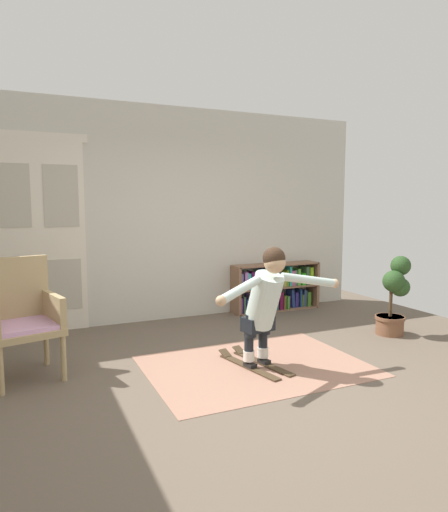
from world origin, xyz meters
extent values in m
plane|color=brown|center=(0.00, 0.00, 0.00)|extent=(7.20, 7.20, 0.00)
cube|color=beige|center=(0.00, 2.60, 1.45)|extent=(6.00, 0.10, 2.90)
cube|color=silver|center=(-1.90, 2.54, 1.18)|extent=(0.55, 0.04, 2.35)
cube|color=#B7B2A1|center=(-1.90, 2.52, 1.69)|extent=(0.41, 0.01, 0.76)
cube|color=#B7B2A1|center=(-1.90, 2.52, 0.59)|extent=(0.41, 0.01, 0.64)
cube|color=silver|center=(-1.35, 2.54, 1.18)|extent=(0.55, 0.04, 2.35)
cube|color=#B7B2A1|center=(-1.35, 2.52, 1.69)|extent=(0.41, 0.01, 0.76)
cube|color=#B7B2A1|center=(-1.35, 2.52, 0.59)|extent=(0.41, 0.01, 0.64)
cube|color=silver|center=(-1.62, 2.54, 2.40)|extent=(1.22, 0.04, 0.10)
cube|color=#A27560|center=(0.24, 0.40, 0.00)|extent=(2.12, 1.55, 0.01)
cube|color=#845F48|center=(0.98, 2.39, 0.35)|extent=(0.04, 0.30, 0.70)
cube|color=#845F48|center=(2.31, 2.39, 0.35)|extent=(0.04, 0.30, 0.70)
cube|color=#845F48|center=(1.64, 2.39, 0.01)|extent=(1.34, 0.30, 0.02)
cube|color=#845F48|center=(1.64, 2.39, 0.35)|extent=(1.34, 0.30, 0.02)
cube|color=#845F48|center=(1.64, 2.39, 0.69)|extent=(1.34, 0.30, 0.02)
cube|color=#6D2986|center=(1.01, 2.38, 0.13)|extent=(0.04, 0.22, 0.23)
cube|color=#385B45|center=(1.07, 2.38, 0.14)|extent=(0.03, 0.22, 0.24)
cube|color=navy|center=(1.14, 2.39, 0.12)|extent=(0.05, 0.19, 0.20)
cube|color=#A277BD|center=(1.21, 2.39, 0.16)|extent=(0.05, 0.20, 0.28)
cube|color=brown|center=(1.26, 2.39, 0.16)|extent=(0.04, 0.18, 0.28)
cube|color=brown|center=(1.32, 2.40, 0.15)|extent=(0.04, 0.19, 0.25)
cube|color=#96C13F|center=(1.38, 2.40, 0.13)|extent=(0.04, 0.18, 0.22)
cube|color=purple|center=(1.43, 2.37, 0.14)|extent=(0.04, 0.15, 0.24)
cube|color=#125D20|center=(1.49, 2.38, 0.12)|extent=(0.07, 0.16, 0.21)
cube|color=#5979AF|center=(1.55, 2.39, 0.11)|extent=(0.06, 0.15, 0.19)
cube|color=#255352|center=(1.61, 2.39, 0.15)|extent=(0.04, 0.23, 0.26)
cube|color=maroon|center=(1.68, 2.39, 0.15)|extent=(0.06, 0.23, 0.26)
cube|color=brown|center=(1.74, 2.37, 0.12)|extent=(0.04, 0.24, 0.20)
cube|color=green|center=(1.79, 2.38, 0.12)|extent=(0.03, 0.23, 0.19)
cube|color=#9D4C98|center=(1.84, 2.40, 0.11)|extent=(0.04, 0.14, 0.18)
cube|color=navy|center=(1.91, 2.40, 0.16)|extent=(0.07, 0.17, 0.28)
cube|color=navy|center=(1.99, 2.40, 0.13)|extent=(0.05, 0.16, 0.23)
cube|color=navy|center=(2.06, 2.40, 0.16)|extent=(0.04, 0.17, 0.28)
cube|color=#435C17|center=(2.09, 2.39, 0.11)|extent=(0.03, 0.14, 0.18)
cube|color=navy|center=(2.14, 2.40, 0.15)|extent=(0.06, 0.14, 0.26)
cube|color=#417625|center=(2.20, 2.38, 0.13)|extent=(0.06, 0.15, 0.22)
cube|color=slate|center=(1.02, 2.39, 0.48)|extent=(0.05, 0.21, 0.24)
cube|color=#A370C3|center=(1.10, 2.40, 0.49)|extent=(0.05, 0.22, 0.26)
cube|color=#31B9B5|center=(1.16, 2.40, 0.48)|extent=(0.05, 0.19, 0.23)
cube|color=#4E104D|center=(1.22, 2.38, 0.49)|extent=(0.05, 0.17, 0.26)
cube|color=green|center=(1.28, 2.41, 0.45)|extent=(0.05, 0.18, 0.18)
cube|color=#64D6B9|center=(1.36, 2.39, 0.49)|extent=(0.05, 0.20, 0.26)
cube|color=#5A71C0|center=(1.44, 2.41, 0.50)|extent=(0.06, 0.22, 0.28)
cube|color=#522A56|center=(1.50, 2.38, 0.51)|extent=(0.04, 0.21, 0.30)
cube|color=#754092|center=(1.55, 2.39, 0.48)|extent=(0.03, 0.23, 0.24)
cube|color=#3A5A52|center=(1.61, 2.40, 0.47)|extent=(0.05, 0.23, 0.21)
cube|color=#7C9BC3|center=(1.66, 2.40, 0.51)|extent=(0.04, 0.15, 0.30)
cube|color=#B0D468|center=(1.70, 2.40, 0.46)|extent=(0.03, 0.16, 0.19)
cube|color=#989C45|center=(1.75, 2.41, 0.45)|extent=(0.06, 0.21, 0.18)
cube|color=#7CA321|center=(1.81, 2.39, 0.48)|extent=(0.03, 0.16, 0.24)
cube|color=teal|center=(1.85, 2.39, 0.51)|extent=(0.04, 0.22, 0.30)
cube|color=#B44F7D|center=(1.90, 2.41, 0.48)|extent=(0.06, 0.23, 0.23)
cube|color=#4E7B68|center=(1.96, 2.40, 0.48)|extent=(0.05, 0.17, 0.23)
cube|color=#5CB13B|center=(2.01, 2.41, 0.49)|extent=(0.05, 0.20, 0.25)
cube|color=green|center=(2.09, 2.40, 0.45)|extent=(0.06, 0.22, 0.18)
cube|color=#395B38|center=(2.15, 2.38, 0.50)|extent=(0.06, 0.21, 0.28)
cube|color=#7EBE20|center=(2.23, 2.37, 0.49)|extent=(0.06, 0.17, 0.26)
cylinder|color=tan|center=(-2.02, 0.66, 0.21)|extent=(0.06, 0.06, 0.42)
cylinder|color=tan|center=(-1.52, 0.78, 0.21)|extent=(0.06, 0.06, 0.42)
cylinder|color=tan|center=(-1.64, 1.29, 0.21)|extent=(0.06, 0.06, 0.42)
cube|color=tan|center=(-1.83, 0.97, 0.45)|extent=(0.72, 0.72, 0.06)
cube|color=#D6A1CE|center=(-1.83, 0.97, 0.50)|extent=(0.65, 0.65, 0.04)
cube|color=tan|center=(-1.89, 1.24, 0.80)|extent=(0.60, 0.20, 0.60)
cube|color=tan|center=(-1.57, 1.04, 0.62)|extent=(0.19, 0.56, 0.28)
cylinder|color=brown|center=(2.26, 0.70, 0.11)|extent=(0.33, 0.33, 0.23)
cylinder|color=brown|center=(2.26, 0.70, 0.21)|extent=(0.35, 0.35, 0.04)
cylinder|color=#4C3823|center=(2.26, 0.70, 0.41)|extent=(0.04, 0.04, 0.36)
sphere|color=#294B21|center=(2.25, 0.65, 0.67)|extent=(0.26, 0.26, 0.26)
sphere|color=#294B21|center=(2.34, 0.64, 0.59)|extent=(0.23, 0.23, 0.23)
sphere|color=#294B21|center=(2.39, 0.69, 0.85)|extent=(0.24, 0.24, 0.24)
cube|color=#4A3825|center=(0.15, 0.38, 0.01)|extent=(0.26, 0.84, 0.01)
cube|color=#4A3825|center=(0.07, 0.76, 0.05)|extent=(0.11, 0.13, 0.06)
cube|color=black|center=(0.16, 0.36, 0.04)|extent=(0.10, 0.13, 0.04)
cube|color=#4A3825|center=(0.33, 0.41, 0.01)|extent=(0.26, 0.84, 0.01)
cube|color=#4A3825|center=(0.25, 0.80, 0.05)|extent=(0.11, 0.13, 0.06)
cube|color=black|center=(0.33, 0.39, 0.04)|extent=(0.10, 0.13, 0.04)
cylinder|color=white|center=(0.15, 0.38, 0.13)|extent=(0.13, 0.13, 0.10)
cylinder|color=black|center=(0.15, 0.38, 0.33)|extent=(0.11, 0.11, 0.30)
cylinder|color=black|center=(0.16, 0.35, 0.43)|extent=(0.13, 0.13, 0.22)
cylinder|color=white|center=(0.33, 0.41, 0.13)|extent=(0.13, 0.13, 0.10)
cylinder|color=black|center=(0.33, 0.41, 0.33)|extent=(0.11, 0.11, 0.30)
cylinder|color=black|center=(0.33, 0.39, 0.43)|extent=(0.13, 0.13, 0.22)
cube|color=black|center=(0.25, 0.37, 0.44)|extent=(0.33, 0.24, 0.14)
cylinder|color=silver|center=(0.26, 0.29, 0.68)|extent=(0.36, 0.48, 0.58)
sphere|color=tan|center=(0.29, 0.15, 1.06)|extent=(0.24, 0.24, 0.20)
sphere|color=#382619|center=(0.29, 0.16, 1.10)|extent=(0.25, 0.25, 0.21)
cylinder|color=silver|center=(-0.11, 0.03, 0.86)|extent=(0.55, 0.36, 0.17)
sphere|color=tan|center=(-0.36, -0.11, 0.81)|extent=(0.11, 0.11, 0.09)
cylinder|color=silver|center=(0.71, 0.20, 0.86)|extent=(0.59, 0.15, 0.17)
sphere|color=tan|center=(1.00, 0.17, 0.81)|extent=(0.11, 0.11, 0.09)
camera|label=1|loc=(-1.81, -3.42, 1.60)|focal=31.80mm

